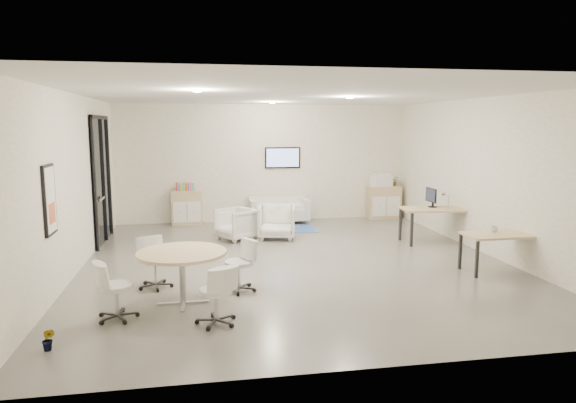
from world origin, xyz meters
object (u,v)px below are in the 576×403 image
(sideboard_left, at_px, (187,208))
(loveseat, at_px, (278,211))
(sideboard_right, at_px, (384,202))
(armchair_left, at_px, (237,222))
(desk_rear, at_px, (435,212))
(armchair_right, at_px, (277,220))
(desk_front, at_px, (501,238))
(round_table, at_px, (182,257))

(sideboard_left, height_order, loveseat, sideboard_left)
(sideboard_right, bearing_deg, armchair_left, -154.83)
(sideboard_right, bearing_deg, desk_rear, -88.97)
(loveseat, relative_size, armchair_right, 1.88)
(loveseat, distance_m, desk_front, 6.29)
(desk_rear, bearing_deg, armchair_left, 171.86)
(sideboard_right, xyz_separation_m, desk_rear, (0.06, -3.12, 0.24))
(round_table, bearing_deg, armchair_left, 75.18)
(sideboard_left, distance_m, armchair_right, 2.97)
(armchair_left, height_order, desk_rear, armchair_left)
(armchair_right, distance_m, desk_front, 4.97)
(desk_front, relative_size, round_table, 1.03)
(desk_rear, height_order, round_table, round_table)
(desk_rear, xyz_separation_m, round_table, (-5.53, -3.17, 0.01))
(armchair_right, bearing_deg, loveseat, 91.23)
(sideboard_right, bearing_deg, desk_front, -88.52)
(sideboard_right, bearing_deg, loveseat, -177.16)
(sideboard_left, height_order, desk_rear, sideboard_left)
(sideboard_left, relative_size, desk_rear, 0.58)
(sideboard_right, distance_m, round_table, 8.34)
(loveseat, height_order, armchair_right, armchair_right)
(sideboard_right, distance_m, desk_rear, 3.13)
(armchair_left, xyz_separation_m, desk_rear, (4.41, -1.07, 0.30))
(loveseat, distance_m, armchair_left, 2.29)
(round_table, bearing_deg, armchair_right, 63.89)
(sideboard_right, xyz_separation_m, armchair_right, (-3.42, -2.09, -0.03))
(sideboard_left, bearing_deg, armchair_left, -60.51)
(desk_front, distance_m, round_table, 5.67)
(armchair_left, distance_m, round_table, 4.40)
(armchair_left, bearing_deg, loveseat, 113.55)
(sideboard_left, height_order, desk_front, sideboard_left)
(armchair_right, xyz_separation_m, desk_rear, (3.47, -1.03, 0.27))
(armchair_right, distance_m, round_table, 4.68)
(sideboard_left, distance_m, loveseat, 2.46)
(sideboard_left, height_order, round_table, sideboard_left)
(sideboard_left, bearing_deg, loveseat, -3.90)
(desk_rear, distance_m, round_table, 6.37)
(armchair_right, bearing_deg, sideboard_right, 42.81)
(sideboard_left, distance_m, round_table, 6.31)
(armchair_left, height_order, desk_front, armchair_left)
(desk_front, height_order, round_table, round_table)
(loveseat, bearing_deg, sideboard_left, 174.15)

